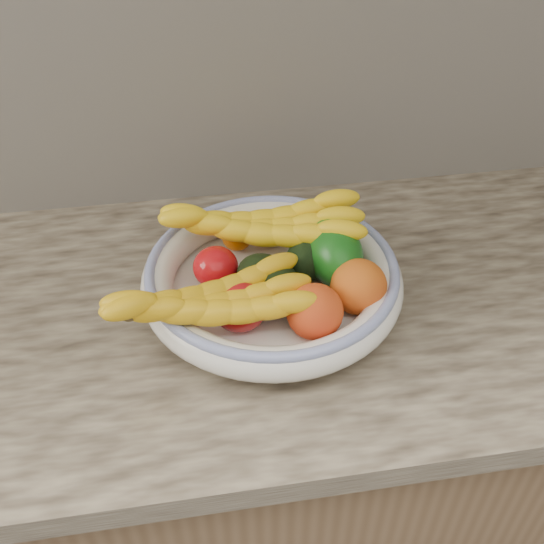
{
  "coord_description": "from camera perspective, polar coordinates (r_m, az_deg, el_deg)",
  "views": [
    {
      "loc": [
        -0.11,
        0.98,
        1.54
      ],
      "look_at": [
        0.0,
        1.66,
        0.96
      ],
      "focal_mm": 40.0,
      "sensor_mm": 36.0,
      "label": 1
    }
  ],
  "objects": [
    {
      "name": "avocado_center",
      "position": [
        0.88,
        -0.33,
        -0.83
      ],
      "size": [
        0.12,
        0.13,
        0.07
      ],
      "primitive_type": "ellipsoid",
      "rotation": [
        0.0,
        0.0,
        0.69
      ],
      "color": "black",
      "rests_on": "fruit_bowl"
    },
    {
      "name": "banana_bunch_back",
      "position": [
        0.93,
        -0.96,
        3.98
      ],
      "size": [
        0.34,
        0.16,
        0.09
      ],
      "primitive_type": null,
      "rotation": [
        0.0,
        0.0,
        -0.14
      ],
      "color": "yellow",
      "rests_on": "fruit_bowl"
    },
    {
      "name": "kitchen_counter",
      "position": [
        1.29,
        -0.19,
        -16.45
      ],
      "size": [
        2.44,
        0.66,
        1.4
      ],
      "color": "brown",
      "rests_on": "ground"
    },
    {
      "name": "tomato_near_left",
      "position": [
        0.84,
        -3.07,
        -3.2
      ],
      "size": [
        0.09,
        0.09,
        0.07
      ],
      "primitive_type": "ellipsoid",
      "rotation": [
        0.0,
        0.0,
        0.2
      ],
      "color": "#AF1112",
      "rests_on": "fruit_bowl"
    },
    {
      "name": "banana_bunch_front",
      "position": [
        0.81,
        -5.75,
        -3.21
      ],
      "size": [
        0.31,
        0.16,
        0.08
      ],
      "primitive_type": null,
      "rotation": [
        0.0,
        0.0,
        0.16
      ],
      "color": "yellow",
      "rests_on": "fruit_bowl"
    },
    {
      "name": "peach_right",
      "position": [
        0.87,
        8.15,
        -1.38
      ],
      "size": [
        0.1,
        0.1,
        0.08
      ],
      "primitive_type": "ellipsoid",
      "rotation": [
        0.0,
        0.0,
        0.3
      ],
      "color": "orange",
      "rests_on": "fruit_bowl"
    },
    {
      "name": "clementine_back_left",
      "position": [
        0.98,
        -3.31,
        3.36
      ],
      "size": [
        0.06,
        0.06,
        0.05
      ],
      "primitive_type": "ellipsoid",
      "rotation": [
        0.0,
        0.0,
        0.24
      ],
      "color": "orange",
      "rests_on": "fruit_bowl"
    },
    {
      "name": "clementine_back_right",
      "position": [
        1.0,
        -0.29,
        4.15
      ],
      "size": [
        0.05,
        0.05,
        0.05
      ],
      "primitive_type": "ellipsoid",
      "rotation": [
        0.0,
        0.0,
        0.03
      ],
      "color": "#F16605",
      "rests_on": "fruit_bowl"
    },
    {
      "name": "peach_front",
      "position": [
        0.83,
        4.04,
        -3.74
      ],
      "size": [
        0.1,
        0.1,
        0.08
      ],
      "primitive_type": "ellipsoid",
      "rotation": [
        0.0,
        0.0,
        -0.28
      ],
      "color": "orange",
      "rests_on": "fruit_bowl"
    },
    {
      "name": "tomato_left",
      "position": [
        0.91,
        -5.32,
        0.47
      ],
      "size": [
        0.08,
        0.08,
        0.06
      ],
      "primitive_type": "ellipsoid",
      "rotation": [
        0.0,
        0.0,
        0.26
      ],
      "color": "red",
      "rests_on": "fruit_bowl"
    },
    {
      "name": "fruit_bowl",
      "position": [
        0.91,
        0.0,
        -0.56
      ],
      "size": [
        0.39,
        0.39,
        0.08
      ],
      "color": "silver",
      "rests_on": "kitchen_counter"
    },
    {
      "name": "green_mango",
      "position": [
        0.91,
        5.75,
        1.9
      ],
      "size": [
        0.12,
        0.14,
        0.11
      ],
      "primitive_type": "ellipsoid",
      "rotation": [
        0.0,
        0.31,
        0.11
      ],
      "color": "#0F4F0E",
      "rests_on": "fruit_bowl"
    },
    {
      "name": "avocado_right",
      "position": [
        0.92,
        3.75,
        1.55
      ],
      "size": [
        0.12,
        0.12,
        0.07
      ],
      "primitive_type": "ellipsoid",
      "rotation": [
        0.0,
        0.0,
        -0.77
      ],
      "color": "black",
      "rests_on": "fruit_bowl"
    }
  ]
}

